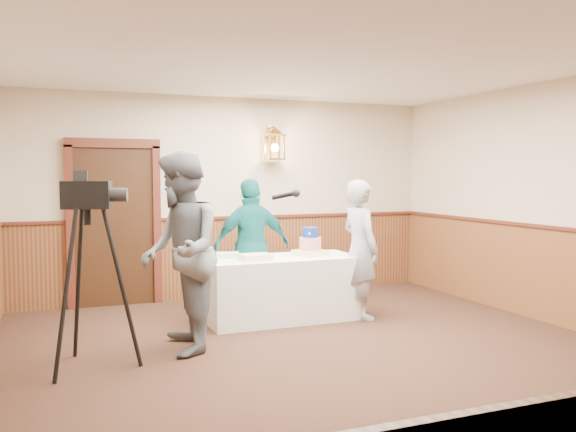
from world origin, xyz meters
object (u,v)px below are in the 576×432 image
Objects in this scene: sheet_cake_green at (228,255)px; baker at (360,249)px; assistant_p at (252,246)px; tv_camera_rig at (89,285)px; sheet_cake_yellow at (256,257)px; tiered_cake at (310,245)px; interviewer at (180,252)px; display_table at (282,288)px.

baker is (1.52, -0.45, 0.05)m from sheet_cake_green.
assistant_p is 1.00× the size of tv_camera_rig.
sheet_cake_yellow is 1.31× the size of sheet_cake_green.
tiered_cake is 2.82m from tv_camera_rig.
sheet_cake_yellow is 0.21× the size of assistant_p.
sheet_cake_yellow is at bearing -169.64° from tiered_cake.
sheet_cake_green is 0.16× the size of assistant_p.
sheet_cake_green is 0.16× the size of baker.
sheet_cake_green is 0.14× the size of interviewer.
tv_camera_rig is at bearing 98.70° from baker.
sheet_cake_yellow is 0.21× the size of baker.
baker reaches higher than tiered_cake.
sheet_cake_yellow is 0.18× the size of interviewer.
tv_camera_rig is at bearing -157.94° from tiered_cake.
tv_camera_rig is (-2.02, -1.51, -0.09)m from assistant_p.
display_table is 6.81× the size of sheet_cake_green.
display_table is at bearing 67.23° from baker.
assistant_p is at bearing 117.28° from display_table.
tiered_cake reaches higher than sheet_cake_green.
tiered_cake is at bearing 141.45° from assistant_p.
assistant_p is at bearing 143.04° from tiered_cake.
baker is 0.99× the size of assistant_p.
baker is 3.25m from tv_camera_rig.
interviewer is 1.76m from assistant_p.
baker is at bearing 111.18° from interviewer.
interviewer reaches higher than tv_camera_rig.
interviewer is at bearing -147.92° from display_table.
baker is (2.29, 0.59, -0.15)m from interviewer.
assistant_p is (0.39, 0.27, 0.06)m from sheet_cake_green.
interviewer reaches higher than assistant_p.
interviewer is (-0.77, -1.04, 0.20)m from sheet_cake_green.
display_table is 4.47× the size of tiered_cake.
assistant_p reaches higher than tv_camera_rig.
sheet_cake_green is at bearing 169.96° from tiered_cake.
sheet_cake_yellow is 2.09m from tv_camera_rig.
interviewer is at bearing -153.82° from tiered_cake.
tiered_cake is at bearing 36.77° from tv_camera_rig.
tiered_cake is 0.24× the size of baker.
sheet_cake_yellow reaches higher than display_table.
display_table is at bearing 40.11° from tv_camera_rig.
assistant_p is (1.17, 1.31, -0.14)m from interviewer.
display_table is 1.07× the size of assistant_p.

